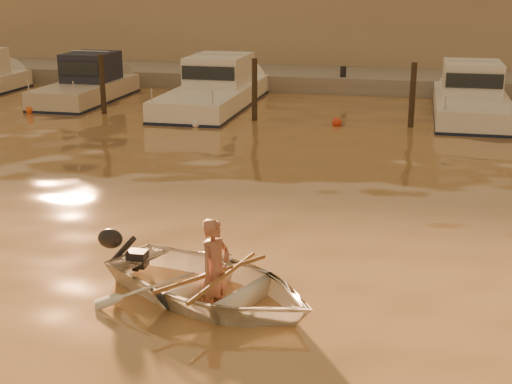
% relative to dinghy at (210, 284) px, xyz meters
% --- Properties ---
extents(ground_plane, '(160.00, 160.00, 0.00)m').
position_rel_dinghy_xyz_m(ground_plane, '(-2.19, -0.53, -0.24)').
color(ground_plane, olive).
rests_on(ground_plane, ground).
extents(dinghy, '(4.15, 3.62, 0.72)m').
position_rel_dinghy_xyz_m(dinghy, '(0.00, 0.00, 0.00)').
color(dinghy, silver).
rests_on(dinghy, ground_plane).
extents(person, '(0.56, 0.67, 1.55)m').
position_rel_dinghy_xyz_m(person, '(0.09, -0.04, 0.24)').
color(person, '#965E4B').
rests_on(person, dinghy).
extents(outboard_motor, '(0.98, 0.72, 0.70)m').
position_rel_dinghy_xyz_m(outboard_motor, '(-1.38, 0.59, 0.04)').
color(outboard_motor, black).
rests_on(outboard_motor, dinghy).
extents(oar_port, '(0.46, 2.07, 0.13)m').
position_rel_dinghy_xyz_m(oar_port, '(0.23, -0.10, 0.18)').
color(oar_port, brown).
rests_on(oar_port, dinghy).
extents(oar_starboard, '(1.20, 1.79, 0.13)m').
position_rel_dinghy_xyz_m(oar_starboard, '(0.05, -0.02, 0.18)').
color(oar_starboard, brown).
rests_on(oar_starboard, dinghy).
extents(moored_boat_1, '(2.09, 6.27, 1.75)m').
position_rel_dinghy_xyz_m(moored_boat_1, '(-9.39, 15.47, 0.39)').
color(moored_boat_1, beige).
rests_on(moored_boat_1, ground_plane).
extents(moored_boat_2, '(2.49, 8.28, 1.75)m').
position_rel_dinghy_xyz_m(moored_boat_2, '(-4.40, 15.47, 0.39)').
color(moored_boat_2, white).
rests_on(moored_boat_2, ground_plane).
extents(moored_boat_4, '(2.36, 7.23, 1.75)m').
position_rel_dinghy_xyz_m(moored_boat_4, '(4.53, 15.47, 0.39)').
color(moored_boat_4, silver).
rests_on(moored_boat_4, ground_plane).
extents(piling_1, '(0.18, 0.18, 2.20)m').
position_rel_dinghy_xyz_m(piling_1, '(-7.69, 13.27, 0.66)').
color(piling_1, '#2D2319').
rests_on(piling_1, ground_plane).
extents(piling_2, '(0.18, 0.18, 2.20)m').
position_rel_dinghy_xyz_m(piling_2, '(-2.39, 13.27, 0.66)').
color(piling_2, '#2D2319').
rests_on(piling_2, ground_plane).
extents(piling_3, '(0.18, 0.18, 2.20)m').
position_rel_dinghy_xyz_m(piling_3, '(2.61, 13.27, 0.66)').
color(piling_3, '#2D2319').
rests_on(piling_3, ground_plane).
extents(fender_b, '(0.30, 0.30, 0.30)m').
position_rel_dinghy_xyz_m(fender_b, '(-10.22, 12.79, -0.14)').
color(fender_b, '#EA571B').
rests_on(fender_b, ground_plane).
extents(fender_c, '(0.30, 0.30, 0.30)m').
position_rel_dinghy_xyz_m(fender_c, '(-3.92, 11.81, -0.14)').
color(fender_c, silver).
rests_on(fender_c, ground_plane).
extents(fender_d, '(0.30, 0.30, 0.30)m').
position_rel_dinghy_xyz_m(fender_d, '(0.33, 12.99, -0.14)').
color(fender_d, red).
rests_on(fender_d, ground_plane).
extents(fender_e, '(0.30, 0.30, 0.30)m').
position_rel_dinghy_xyz_m(fender_e, '(5.37, 12.46, -0.14)').
color(fender_e, silver).
rests_on(fender_e, ground_plane).
extents(quay, '(52.00, 4.00, 1.00)m').
position_rel_dinghy_xyz_m(quay, '(-2.19, 20.97, -0.09)').
color(quay, gray).
rests_on(quay, ground_plane).
extents(waterfront_building, '(46.00, 7.00, 4.80)m').
position_rel_dinghy_xyz_m(waterfront_building, '(-2.19, 26.47, 2.16)').
color(waterfront_building, '#9E8466').
rests_on(waterfront_building, quay).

